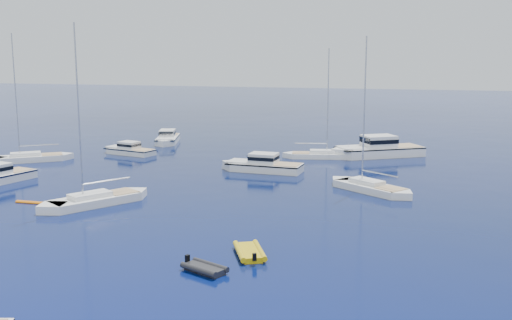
{
  "coord_description": "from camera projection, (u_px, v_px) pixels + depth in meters",
  "views": [
    {
      "loc": [
        15.86,
        -29.83,
        12.61
      ],
      "look_at": [
        -0.32,
        26.57,
        2.2
      ],
      "focal_mm": 41.5,
      "sensor_mm": 36.0,
      "label": 1
    }
  ],
  "objects": [
    {
      "name": "tender_yellow",
      "position": [
        250.0,
        255.0,
        37.82
      ],
      "size": [
        3.42,
        4.19,
        0.95
      ],
      "primitive_type": null,
      "rotation": [
        0.0,
        0.0,
        0.45
      ],
      "color": "gold",
      "rests_on": "ground"
    },
    {
      "name": "motor_cruiser_far_l",
      "position": [
        129.0,
        154.0,
        76.47
      ],
      "size": [
        8.45,
        4.31,
        2.13
      ],
      "primitive_type": null,
      "rotation": [
        0.0,
        0.0,
        1.33
      ],
      "color": "silver",
      "rests_on": "ground"
    },
    {
      "name": "ground",
      "position": [
        137.0,
        273.0,
        34.74
      ],
      "size": [
        400.0,
        400.0,
        0.0
      ],
      "primitive_type": "plane",
      "color": "navy",
      "rests_on": "ground"
    },
    {
      "name": "tender_grey_near",
      "position": [
        205.0,
        272.0,
        34.88
      ],
      "size": [
        3.28,
        2.64,
        0.95
      ],
      "primitive_type": null,
      "rotation": [
        0.0,
        0.0,
        4.31
      ],
      "color": "black",
      "rests_on": "ground"
    },
    {
      "name": "kayak_orange",
      "position": [
        33.0,
        203.0,
        51.12
      ],
      "size": [
        3.12,
        0.62,
        0.3
      ],
      "primitive_type": null,
      "rotation": [
        0.0,
        0.0,
        1.59
      ],
      "color": "#CD6209",
      "rests_on": "ground"
    },
    {
      "name": "motor_cruiser_distant",
      "position": [
        376.0,
        156.0,
        74.77
      ],
      "size": [
        13.15,
        10.24,
        3.42
      ],
      "primitive_type": null,
      "rotation": [
        0.0,
        0.0,
        2.13
      ],
      "color": "white",
      "rests_on": "ground"
    },
    {
      "name": "motor_cruiser_centre",
      "position": [
        262.0,
        171.0,
        65.24
      ],
      "size": [
        10.0,
        3.51,
        2.59
      ],
      "primitive_type": null,
      "rotation": [
        0.0,
        0.0,
        1.52
      ],
      "color": "silver",
      "rests_on": "ground"
    },
    {
      "name": "sailboat_centre",
      "position": [
        319.0,
        158.0,
        73.62
      ],
      "size": [
        9.81,
        4.35,
        13.97
      ],
      "primitive_type": null,
      "rotation": [
        0.0,
        0.0,
        4.92
      ],
      "color": "white",
      "rests_on": "ground"
    },
    {
      "name": "sailboat_mid_r",
      "position": [
        370.0,
        191.0,
        55.63
      ],
      "size": [
        9.77,
        8.07,
        14.91
      ],
      "primitive_type": null,
      "rotation": [
        0.0,
        0.0,
        0.95
      ],
      "color": "silver",
      "rests_on": "ground"
    },
    {
      "name": "motor_cruiser_horizon",
      "position": [
        168.0,
        143.0,
        86.39
      ],
      "size": [
        5.48,
        9.75,
        2.45
      ],
      "primitive_type": null,
      "rotation": [
        0.0,
        0.0,
        3.44
      ],
      "color": "white",
      "rests_on": "ground"
    },
    {
      "name": "sailboat_mid_l",
      "position": [
        30.0,
        161.0,
        71.34
      ],
      "size": [
        10.15,
        8.76,
        15.72
      ],
      "primitive_type": null,
      "rotation": [
        0.0,
        0.0,
        2.23
      ],
      "color": "white",
      "rests_on": "ground"
    },
    {
      "name": "sailboat_fore",
      "position": [
        95.0,
        205.0,
        50.64
      ],
      "size": [
        8.03,
        10.62,
        15.81
      ],
      "primitive_type": null,
      "rotation": [
        0.0,
        0.0,
        2.59
      ],
      "color": "white",
      "rests_on": "ground"
    },
    {
      "name": "tender_grey_far",
      "position": [
        42.0,
        159.0,
        73.17
      ],
      "size": [
        4.78,
        3.76,
        0.95
      ],
      "primitive_type": null,
      "rotation": [
        0.0,
        0.0,
        1.98
      ],
      "color": "black",
      "rests_on": "ground"
    }
  ]
}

